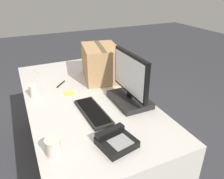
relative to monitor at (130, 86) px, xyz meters
The scene contains 11 objects.
ground_plane 0.97m from the monitor, 131.91° to the right, with size 12.00×12.00×0.00m, color #38383D.
office_desk 0.65m from the monitor, 131.91° to the right, with size 1.80×0.90×0.75m.
monitor is the anchor object (origin of this frame).
keyboard 0.34m from the monitor, 83.73° to the right, with size 0.41×0.16×0.03m.
desk_phone 0.52m from the monitor, 37.60° to the right, with size 0.22×0.23×0.07m.
paper_cup_left 0.78m from the monitor, 120.99° to the right, with size 0.07×0.07×0.10m.
paper_cup_right 0.74m from the monitor, 62.73° to the right, with size 0.09×0.09×0.10m.
spoon 1.15m from the monitor, 149.52° to the right, with size 0.13×0.05×0.00m.
cardboard_box 0.52m from the monitor, behind, with size 0.47×0.38×0.32m.
pen_marker 0.69m from the monitor, 142.46° to the right, with size 0.11×0.10×0.01m.
sticky_note_pad 0.54m from the monitor, 131.00° to the right, with size 0.08×0.08×0.01m.
Camera 1 is at (1.55, -0.45, 1.60)m, focal length 35.00 mm.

